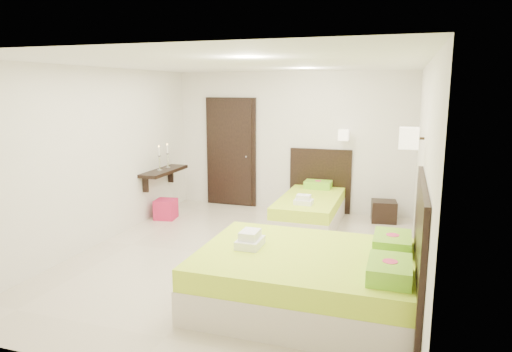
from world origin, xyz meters
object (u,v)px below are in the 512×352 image
(bed_double, at_px, (314,277))
(ottoman, at_px, (166,209))
(bed_single, at_px, (311,208))
(nightstand, at_px, (384,211))

(bed_double, relative_size, ottoman, 6.52)
(bed_single, relative_size, nightstand, 4.56)
(nightstand, relative_size, ottoman, 1.20)
(nightstand, distance_m, ottoman, 3.84)
(bed_single, distance_m, nightstand, 1.30)
(ottoman, bearing_deg, bed_single, 10.80)
(nightstand, height_order, ottoman, nightstand)
(ottoman, bearing_deg, bed_double, -38.30)
(bed_double, height_order, nightstand, bed_double)
(bed_single, height_order, bed_double, bed_double)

